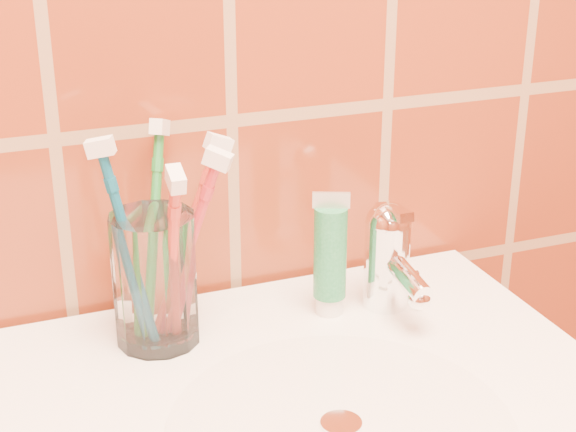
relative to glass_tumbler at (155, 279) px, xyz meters
name	(u,v)px	position (x,y,z in m)	size (l,w,h in m)	color
glass_tumbler	(155,279)	(0.00, 0.00, 0.00)	(0.08, 0.08, 0.14)	white
toothpaste_tube	(330,258)	(0.18, -0.01, 0.00)	(0.04, 0.03, 0.14)	white
faucet	(389,253)	(0.25, -0.02, 0.00)	(0.05, 0.11, 0.12)	white
toothbrush_0	(173,262)	(0.01, -0.03, 0.03)	(0.03, 0.09, 0.21)	#B43126
toothbrush_1	(130,248)	(-0.02, 0.00, 0.04)	(0.06, 0.04, 0.22)	#0D5375
toothbrush_2	(154,231)	(0.01, 0.04, 0.04)	(0.06, 0.08, 0.22)	#217B30
toothbrush_3	(186,238)	(0.04, 0.02, 0.03)	(0.10, 0.03, 0.21)	#A92E24
toothbrush_4	(189,248)	(0.03, -0.01, 0.03)	(0.08, 0.06, 0.21)	#A6232C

